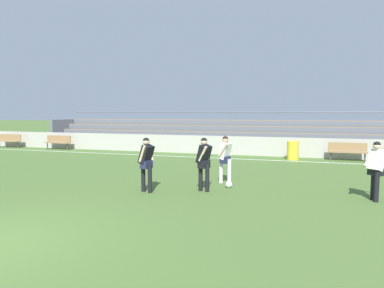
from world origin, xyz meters
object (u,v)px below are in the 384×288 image
Objects in this scene: trash_bin at (293,151)px; player_white_challenging at (225,155)px; player_dark_wide_left at (204,160)px; bleacher_stand at (220,134)px; soccer_ball at (229,184)px; bench_near_bin at (58,141)px; bench_centre_sideline at (9,140)px; player_white_dropping_back at (376,166)px; bench_near_wall_gap at (348,150)px; player_dark_pressing_high at (146,160)px.

trash_bin is 7.10m from player_white_challenging.
bleacher_stand is at bearing 100.67° from player_dark_wide_left.
soccer_ball is (2.85, -11.05, -0.93)m from bleacher_stand.
player_white_challenging is (12.60, -7.15, 0.41)m from bench_near_bin.
player_white_dropping_back is at bearing -21.31° from bench_centre_sideline.
bleacher_stand is 14.71× the size of player_dark_wide_left.
player_dark_wide_left is (-5.01, -8.52, 0.43)m from bench_near_wall_gap.
player_dark_wide_left reaches higher than player_white_challenging.
trash_bin is (18.64, -0.37, -0.08)m from bench_centre_sideline.
trash_bin is 0.57× the size of player_dark_wide_left.
player_dark_wide_left is 4.77m from player_white_dropping_back.
player_dark_wide_left is (-0.36, -1.37, 0.02)m from player_white_challenging.
bench_near_wall_gap is (17.25, 0.00, 0.00)m from bench_near_bin.
bench_near_bin is at bearing 154.27° from player_white_dropping_back.
bench_near_bin is 1.08× the size of player_dark_pressing_high.
bench_near_wall_gap is at bearing 8.10° from trash_bin.
player_white_challenging reaches higher than bench_centre_sideline.
soccer_ball is (-4.13, 0.38, -0.86)m from player_white_dropping_back.
player_dark_pressing_high is at bearing -32.07° from bench_centre_sideline.
bench_centre_sideline is 1.09× the size of player_dark_wide_left.
bench_centre_sideline is at bearing 156.70° from player_white_challenging.
player_white_dropping_back reaches higher than player_white_challenging.
player_dark_wide_left is (-2.41, -8.15, 0.51)m from trash_bin.
player_white_dropping_back is (4.40, -1.04, 0.01)m from player_white_challenging.
bench_centre_sideline is at bearing 178.86° from trash_bin.
soccer_ball is (2.26, 1.34, -0.88)m from player_dark_pressing_high.
player_dark_pressing_high reaches higher than player_white_challenging.
player_white_dropping_back is (21.00, -8.19, 0.42)m from bench_centre_sideline.
bench_near_bin is at bearing 148.75° from soccer_ball.
bench_centre_sideline is 1.92× the size of trash_bin.
player_white_challenging is 0.99× the size of player_white_dropping_back.
bleacher_stand reaches higher than bench_near_wall_gap.
player_dark_wide_left reaches higher than trash_bin.
bleacher_stand is at bearing 103.94° from player_white_challenging.
bench_centre_sideline is 18.08m from player_white_challenging.
bench_centre_sideline is at bearing 147.93° from player_dark_pressing_high.
player_dark_wide_left is (16.23, -8.52, 0.43)m from bench_centre_sideline.
player_dark_pressing_high is at bearing -87.28° from bleacher_stand.
player_dark_pressing_high reaches higher than player_white_dropping_back.
bleacher_stand reaches higher than player_white_challenging.
bleacher_stand is 13.48× the size of bench_near_bin.
player_white_challenging reaches higher than soccer_ball.
bench_near_wall_gap is at bearing 59.53° from player_dark_wide_left.
bleacher_stand is 11.96m from player_dark_wide_left.
player_white_dropping_back is 7.42× the size of soccer_ball.
trash_bin is 8.51m from player_dark_wide_left.
bench_near_bin reaches higher than soccer_ball.
player_dark_wide_left is at bearing 21.41° from player_dark_pressing_high.
bleacher_stand reaches higher than player_white_dropping_back.
trash_bin is 0.57× the size of player_dark_pressing_high.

